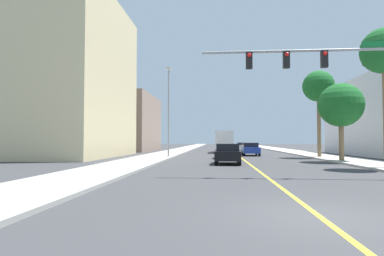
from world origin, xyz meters
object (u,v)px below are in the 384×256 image
(car_red, at_px, (225,151))
(car_black, at_px, (228,154))
(palm_near, at_px, (384,52))
(street_lamp, at_px, (169,107))
(delivery_truck, at_px, (224,141))
(traffic_signal_mast, at_px, (344,74))
(car_silver, at_px, (241,146))
(palm_mid, at_px, (341,105))
(car_blue, at_px, (251,149))
(car_yellow, at_px, (224,146))
(palm_far, at_px, (318,87))

(car_red, bearing_deg, car_black, -87.27)
(palm_near, distance_m, car_black, 12.33)
(palm_near, bearing_deg, street_lamp, 143.81)
(delivery_truck, bearing_deg, traffic_signal_mast, -80.12)
(car_silver, bearing_deg, street_lamp, -111.75)
(palm_mid, distance_m, car_black, 10.54)
(street_lamp, height_order, car_black, street_lamp)
(street_lamp, bearing_deg, palm_mid, -18.63)
(car_blue, bearing_deg, street_lamp, -147.10)
(palm_mid, distance_m, car_silver, 32.00)
(traffic_signal_mast, bearing_deg, car_red, 109.08)
(palm_near, relative_size, car_yellow, 2.26)
(street_lamp, distance_m, delivery_truck, 15.30)
(car_red, distance_m, car_silver, 26.55)
(traffic_signal_mast, relative_size, car_yellow, 2.75)
(street_lamp, xyz_separation_m, car_black, (5.80, -7.74, -4.40))
(palm_far, relative_size, car_blue, 2.06)
(street_lamp, height_order, car_yellow, street_lamp)
(palm_mid, distance_m, palm_far, 6.76)
(traffic_signal_mast, relative_size, car_silver, 2.61)
(palm_far, height_order, delivery_truck, palm_far)
(palm_mid, xyz_separation_m, palm_far, (0.19, 6.25, 2.57))
(car_red, distance_m, car_black, 7.52)
(street_lamp, distance_m, car_blue, 11.41)
(car_blue, relative_size, car_silver, 1.05)
(traffic_signal_mast, height_order, palm_far, palm_far)
(palm_near, bearing_deg, car_red, 131.21)
(palm_far, relative_size, car_yellow, 2.28)
(car_yellow, xyz_separation_m, delivery_truck, (-0.41, -14.68, 0.92))
(car_silver, bearing_deg, palm_mid, -81.33)
(car_blue, relative_size, car_yellow, 1.10)
(palm_far, distance_m, car_yellow, 29.42)
(street_lamp, height_order, palm_near, street_lamp)
(traffic_signal_mast, height_order, delivery_truck, traffic_signal_mast)
(palm_far, xyz_separation_m, car_silver, (-6.00, 24.97, -6.55))
(traffic_signal_mast, height_order, car_black, traffic_signal_mast)
(street_lamp, bearing_deg, car_blue, 31.87)
(traffic_signal_mast, distance_m, street_lamp, 19.57)
(palm_near, height_order, car_yellow, palm_near)
(traffic_signal_mast, height_order, car_blue, traffic_signal_mast)
(palm_near, xyz_separation_m, delivery_truck, (-9.61, 25.03, -5.73))
(car_red, distance_m, delivery_truck, 13.89)
(street_lamp, bearing_deg, delivery_truck, 66.44)
(palm_near, distance_m, car_blue, 19.35)
(traffic_signal_mast, xyz_separation_m, street_lamp, (-11.25, 16.01, 0.09))
(palm_far, xyz_separation_m, car_red, (-9.64, -1.34, -6.52))
(street_lamp, bearing_deg, car_yellow, 77.35)
(car_black, bearing_deg, palm_mid, 16.96)
(palm_mid, bearing_deg, car_red, 152.53)
(palm_far, xyz_separation_m, delivery_truck, (-9.47, 12.53, -5.63))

